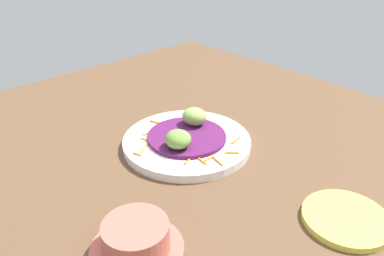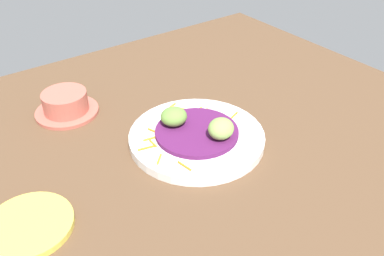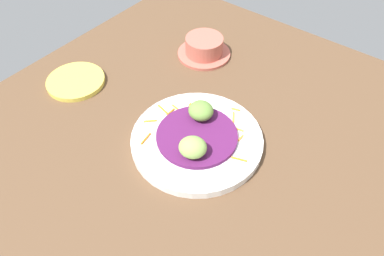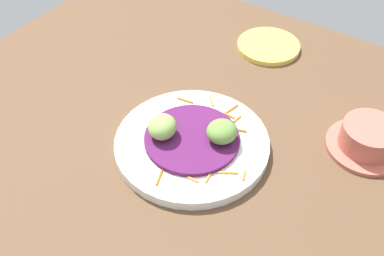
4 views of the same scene
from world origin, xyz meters
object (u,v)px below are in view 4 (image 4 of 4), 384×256
main_plate (192,144)px  guac_scoop_center (162,127)px  guac_scoop_left (222,132)px  side_plate_small (268,46)px  terracotta_bowl (368,139)px

main_plate → guac_scoop_center: guac_scoop_center is taller
guac_scoop_center → main_plate: bearing=-61.8°
guac_scoop_left → main_plate: bearing=118.2°
side_plate_small → guac_scoop_left: bearing=-167.3°
guac_scoop_left → side_plate_small: bearing=12.7°
terracotta_bowl → guac_scoop_center: bearing=123.0°
main_plate → guac_scoop_center: size_ratio=4.98×
guac_scoop_left → guac_scoop_center: 10.42cm
guac_scoop_center → terracotta_bowl: 36.53cm
guac_scoop_left → guac_scoop_center: guac_scoop_center is taller
main_plate → side_plate_small: main_plate is taller
guac_scoop_center → side_plate_small: (37.99, -1.73, -4.14)cm
guac_scoop_left → terracotta_bowl: guac_scoop_left is taller
side_plate_small → terracotta_bowl: 34.10cm
guac_scoop_left → terracotta_bowl: size_ratio=0.39×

